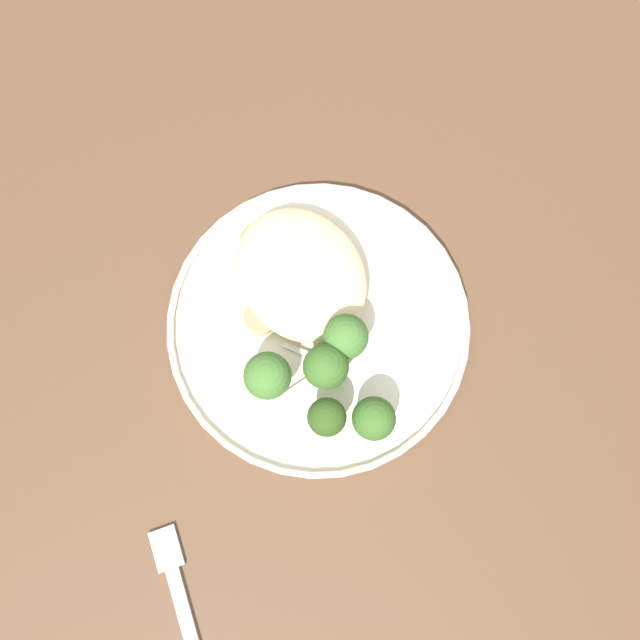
{
  "coord_description": "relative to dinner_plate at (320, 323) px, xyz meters",
  "views": [
    {
      "loc": [
        -0.14,
        0.08,
        1.35
      ],
      "look_at": [
        -0.01,
        -0.0,
        0.76
      ],
      "focal_mm": 36.58,
      "sensor_mm": 36.0,
      "label": 1
    }
  ],
  "objects": [
    {
      "name": "onion_sliver_long_sliver",
      "position": [
        -0.04,
        0.04,
        0.01
      ],
      "size": [
        0.01,
        0.06,
        0.0
      ],
      "primitive_type": "cube",
      "rotation": [
        0.0,
        0.0,
        4.76
      ],
      "color": "silver",
      "rests_on": "dinner_plate"
    },
    {
      "name": "broccoli_floret_tall_stalk",
      "position": [
        -0.11,
        0.01,
        0.03
      ],
      "size": [
        0.04,
        0.04,
        0.05
      ],
      "color": "#7A994C",
      "rests_on": "dinner_plate"
    },
    {
      "name": "onion_sliver_pale_crescent",
      "position": [
        -0.02,
        0.03,
        0.01
      ],
      "size": [
        0.04,
        0.03,
        0.0
      ],
      "primitive_type": "cube",
      "rotation": [
        0.0,
        0.0,
        0.64
      ],
      "color": "silver",
      "rests_on": "dinner_plate"
    },
    {
      "name": "wooden_dining_table",
      "position": [
        0.01,
        0.0,
        -0.09
      ],
      "size": [
        1.4,
        1.0,
        0.74
      ],
      "color": "brown",
      "rests_on": "ground"
    },
    {
      "name": "seared_scallop_left_edge",
      "position": [
        0.01,
        -0.01,
        0.01
      ],
      "size": [
        0.03,
        0.03,
        0.02
      ],
      "color": "#E5C689",
      "rests_on": "dinner_plate"
    },
    {
      "name": "dinner_fork",
      "position": [
        -0.17,
        0.24,
        -0.01
      ],
      "size": [
        0.19,
        0.06,
        0.0
      ],
      "color": "silver",
      "rests_on": "wooden_dining_table"
    },
    {
      "name": "seared_scallop_half_hidden",
      "position": [
        0.1,
        0.01,
        0.01
      ],
      "size": [
        0.03,
        0.03,
        0.01
      ],
      "color": "#DBB77A",
      "rests_on": "dinner_plate"
    },
    {
      "name": "ground",
      "position": [
        0.01,
        0.0,
        -0.75
      ],
      "size": [
        6.0,
        6.0,
        0.0
      ],
      "primitive_type": "plane",
      "color": "#665B51"
    },
    {
      "name": "seared_scallop_on_noodles",
      "position": [
        0.05,
        0.02,
        0.01
      ],
      "size": [
        0.03,
        0.03,
        0.01
      ],
      "color": "beige",
      "rests_on": "dinner_plate"
    },
    {
      "name": "broccoli_floret_right_tilted",
      "position": [
        -0.02,
        0.07,
        0.03
      ],
      "size": [
        0.04,
        0.04,
        0.06
      ],
      "color": "#89A356",
      "rests_on": "dinner_plate"
    },
    {
      "name": "seared_scallop_tiny_bay",
      "position": [
        0.08,
        0.03,
        0.01
      ],
      "size": [
        0.03,
        0.03,
        0.02
      ],
      "color": "#DBB77A",
      "rests_on": "dinner_plate"
    },
    {
      "name": "broccoli_floret_left_leaning",
      "position": [
        -0.05,
        0.02,
        0.04
      ],
      "size": [
        0.04,
        0.04,
        0.06
      ],
      "color": "#89A356",
      "rests_on": "dinner_plate"
    },
    {
      "name": "dinner_plate",
      "position": [
        0.0,
        0.0,
        0.0
      ],
      "size": [
        0.29,
        0.29,
        0.02
      ],
      "color": "beige",
      "rests_on": "wooden_dining_table"
    },
    {
      "name": "noodle_bed",
      "position": [
        0.05,
        -0.01,
        0.02
      ],
      "size": [
        0.14,
        0.12,
        0.04
      ],
      "color": "beige",
      "rests_on": "dinner_plate"
    },
    {
      "name": "broccoli_floret_center_pile",
      "position": [
        -0.03,
        -0.01,
        0.04
      ],
      "size": [
        0.04,
        0.04,
        0.06
      ],
      "color": "#89A356",
      "rests_on": "dinner_plate"
    },
    {
      "name": "seared_scallop_front_small",
      "position": [
        0.03,
        0.05,
        0.01
      ],
      "size": [
        0.03,
        0.03,
        0.02
      ],
      "color": "#E5C689",
      "rests_on": "dinner_plate"
    },
    {
      "name": "broccoli_floret_split_head",
      "position": [
        -0.08,
        0.04,
        0.03
      ],
      "size": [
        0.03,
        0.03,
        0.05
      ],
      "color": "#89A356",
      "rests_on": "dinner_plate"
    }
  ]
}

